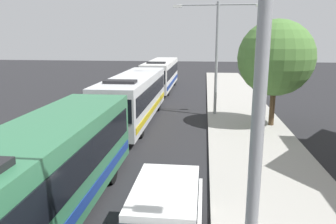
% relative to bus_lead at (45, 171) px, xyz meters
% --- Properties ---
extents(bus_lead, '(2.58, 10.64, 3.21)m').
position_rel_bus_lead_xyz_m(bus_lead, '(0.00, 0.00, 0.00)').
color(bus_lead, '#33724C').
rests_on(bus_lead, ground_plane).
extents(bus_second_in_line, '(2.58, 11.84, 3.21)m').
position_rel_bus_lead_xyz_m(bus_second_in_line, '(0.00, 12.45, 0.00)').
color(bus_second_in_line, silver).
rests_on(bus_second_in_line, ground_plane).
extents(bus_middle, '(2.58, 11.70, 3.21)m').
position_rel_bus_lead_xyz_m(bus_middle, '(0.00, 25.94, 0.00)').
color(bus_middle, silver).
rests_on(bus_middle, ground_plane).
extents(white_suv, '(1.86, 5.08, 1.90)m').
position_rel_bus_lead_xyz_m(white_suv, '(3.70, -1.13, -0.65)').
color(white_suv, white).
rests_on(white_suv, ground_plane).
extents(streetlamp_near, '(5.52, 0.28, 8.67)m').
position_rel_bus_lead_xyz_m(streetlamp_near, '(5.40, -3.72, 3.71)').
color(streetlamp_near, gray).
rests_on(streetlamp_near, sidewalk).
extents(streetlamp_mid, '(6.02, 0.28, 7.68)m').
position_rel_bus_lead_xyz_m(streetlamp_mid, '(5.40, 14.53, 3.22)').
color(streetlamp_mid, gray).
rests_on(streetlamp_mid, sidewalk).
extents(roadside_tree, '(4.55, 4.55, 6.44)m').
position_rel_bus_lead_xyz_m(roadside_tree, '(8.82, 11.83, 2.62)').
color(roadside_tree, '#4C3823').
rests_on(roadside_tree, sidewalk).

